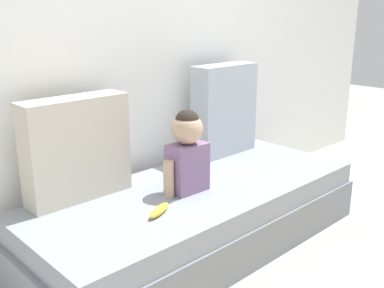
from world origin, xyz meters
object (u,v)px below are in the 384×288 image
banana (159,210)px  throw_pillow_left (77,149)px  toddler (187,150)px  throw_pillow_right (224,110)px  couch (197,216)px

banana → throw_pillow_left: bearing=110.6°
throw_pillow_left → toddler: throw_pillow_left is taller
throw_pillow_left → throw_pillow_right: size_ratio=0.91×
throw_pillow_left → couch: bearing=-29.6°
throw_pillow_right → toddler: 0.71m
couch → throw_pillow_left: bearing=150.4°
throw_pillow_left → banana: bearing=-69.4°
couch → throw_pillow_right: size_ratio=3.35×
throw_pillow_right → banana: bearing=-154.5°
toddler → banana: bearing=-157.6°
throw_pillow_right → toddler: bearing=-153.2°
couch → throw_pillow_right: throw_pillow_right is taller
couch → banana: 0.45m
couch → throw_pillow_right: (0.55, 0.31, 0.48)m
banana → throw_pillow_right: bearing=25.5°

